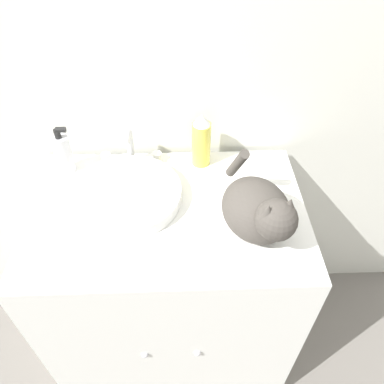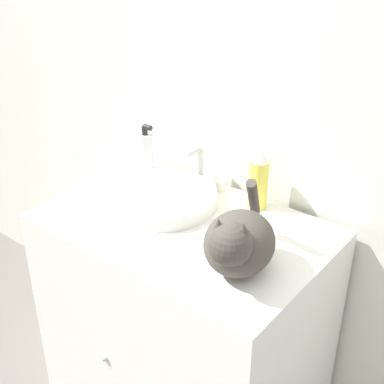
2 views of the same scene
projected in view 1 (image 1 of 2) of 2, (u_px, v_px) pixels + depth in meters
The scene contains 7 objects.
wall_back at pixel (161, 29), 1.06m from camera, with size 6.00×0.05×2.50m.
vanity_cabinet at pixel (172, 285), 1.42m from camera, with size 0.84×0.56×0.84m.
sink_basin at pixel (127, 195), 1.14m from camera, with size 0.33×0.33×0.04m.
faucet at pixel (130, 150), 1.24m from camera, with size 0.20×0.09×0.14m.
cat at pixel (259, 210), 1.00m from camera, with size 0.24×0.33×0.21m.
soap_bottle at pixel (63, 153), 1.21m from camera, with size 0.06×0.06×0.17m.
spray_bottle at pixel (201, 140), 1.22m from camera, with size 0.06×0.06×0.19m.
Camera 1 is at (0.05, -0.49, 1.66)m, focal length 35.00 mm.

